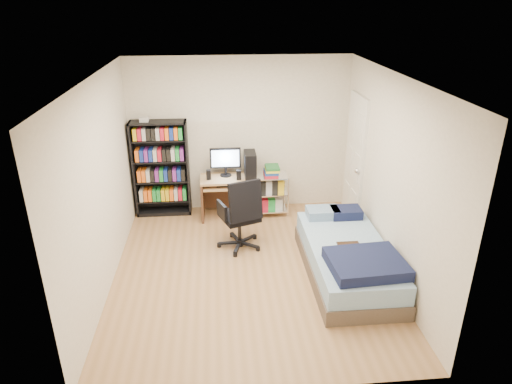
{
  "coord_description": "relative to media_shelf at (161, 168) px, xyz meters",
  "views": [
    {
      "loc": [
        -0.37,
        -5.08,
        3.34
      ],
      "look_at": [
        0.12,
        0.4,
        0.94
      ],
      "focal_mm": 32.0,
      "sensor_mm": 36.0,
      "label": 1
    }
  ],
  "objects": [
    {
      "name": "computer_desk",
      "position": [
        1.16,
        -0.17,
        -0.19
      ],
      "size": [
        0.9,
        0.52,
        1.13
      ],
      "color": "tan",
      "rests_on": "room"
    },
    {
      "name": "bed",
      "position": [
        2.51,
        -2.06,
        -0.55
      ],
      "size": [
        1.0,
        2.0,
        0.57
      ],
      "color": "brown",
      "rests_on": "room"
    },
    {
      "name": "room",
      "position": [
        1.27,
        -1.84,
        0.45
      ],
      "size": [
        3.58,
        4.08,
        2.58
      ],
      "color": "#A97D54",
      "rests_on": "ground"
    },
    {
      "name": "media_shelf",
      "position": [
        0.0,
        0.0,
        0.0
      ],
      "size": [
        0.87,
        0.29,
        1.62
      ],
      "color": "black",
      "rests_on": "room"
    },
    {
      "name": "door",
      "position": [
        2.99,
        -0.49,
        0.2
      ],
      "size": [
        0.12,
        0.8,
        2.0
      ],
      "color": "silver",
      "rests_on": "room"
    },
    {
      "name": "office_chair",
      "position": [
        1.19,
        -1.23,
        -0.46
      ],
      "size": [
        0.82,
        0.82,
        1.07
      ],
      "rotation": [
        0.0,
        0.0,
        0.36
      ],
      "color": "black",
      "rests_on": "room"
    },
    {
      "name": "wire_cart",
      "position": [
        1.75,
        -0.2,
        -0.25
      ],
      "size": [
        0.53,
        0.38,
        0.84
      ],
      "rotation": [
        0.0,
        0.0,
        0.02
      ],
      "color": "white",
      "rests_on": "room"
    }
  ]
}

